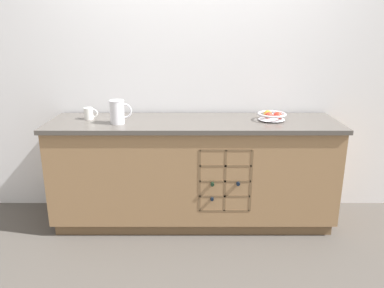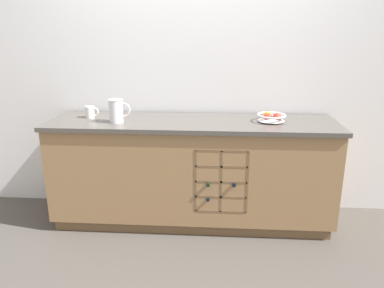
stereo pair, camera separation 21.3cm
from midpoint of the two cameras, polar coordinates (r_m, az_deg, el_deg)
name	(u,v)px [view 2 (the right image)]	position (r m, az deg, el deg)	size (l,w,h in m)	color
ground_plane	(192,220)	(3.31, 1.88, -11.46)	(14.00, 14.00, 0.00)	#4C4742
back_wall	(195,67)	(3.28, 2.34, 11.68)	(4.67, 0.06, 2.55)	white
kitchen_island	(192,172)	(3.12, 2.00, -4.24)	(2.31, 0.62, 0.88)	brown
fruit_bowl	(271,117)	(3.04, 13.96, 4.02)	(0.23, 0.23, 0.08)	silver
white_pitcher	(116,110)	(2.97, -9.44, 5.07)	(0.17, 0.11, 0.18)	white
ceramic_mug	(90,112)	(3.18, -13.39, 4.75)	(0.11, 0.07, 0.09)	white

